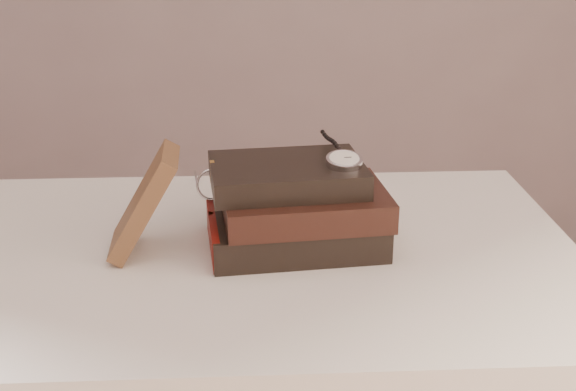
{
  "coord_description": "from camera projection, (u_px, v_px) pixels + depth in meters",
  "views": [
    {
      "loc": [
        0.04,
        -0.6,
        1.21
      ],
      "look_at": [
        0.09,
        0.36,
        0.82
      ],
      "focal_mm": 46.78,
      "sensor_mm": 36.0,
      "label": 1
    }
  ],
  "objects": [
    {
      "name": "pocket_watch",
      "position": [
        343.0,
        159.0,
        1.02
      ],
      "size": [
        0.05,
        0.15,
        0.02
      ],
      "color": "silver",
      "rests_on": "book_stack"
    },
    {
      "name": "journal",
      "position": [
        144.0,
        202.0,
        1.02
      ],
      "size": [
        0.11,
        0.1,
        0.15
      ],
      "primitive_type": "cube",
      "rotation": [
        0.0,
        0.53,
        0.05
      ],
      "color": "#472C1B",
      "rests_on": "table"
    },
    {
      "name": "eyeglasses",
      "position": [
        230.0,
        183.0,
        1.1
      ],
      "size": [
        0.11,
        0.13,
        0.05
      ],
      "color": "silver",
      "rests_on": "book_stack"
    },
    {
      "name": "book_stack",
      "position": [
        296.0,
        208.0,
        1.05
      ],
      "size": [
        0.26,
        0.19,
        0.12
      ],
      "color": "black",
      "rests_on": "table"
    },
    {
      "name": "table",
      "position": [
        226.0,
        307.0,
        1.09
      ],
      "size": [
        1.0,
        0.6,
        0.75
      ],
      "color": "white",
      "rests_on": "ground"
    }
  ]
}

